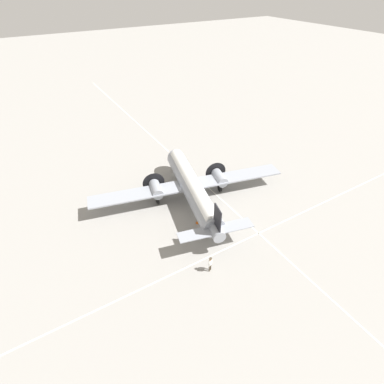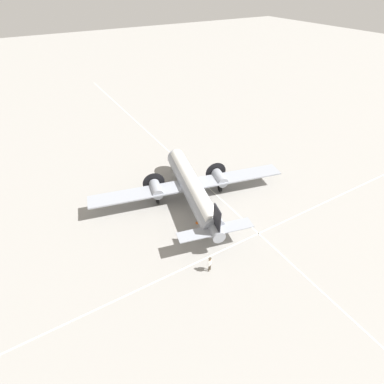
{
  "view_description": "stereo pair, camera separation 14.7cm",
  "coord_description": "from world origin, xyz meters",
  "px_view_note": "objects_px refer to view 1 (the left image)",
  "views": [
    {
      "loc": [
        -16.24,
        -27.12,
        25.14
      ],
      "look_at": [
        0.0,
        0.0,
        1.7
      ],
      "focal_mm": 28.0,
      "sensor_mm": 36.0,
      "label": 1
    },
    {
      "loc": [
        -16.12,
        -27.2,
        25.14
      ],
      "look_at": [
        0.0,
        0.0,
        1.7
      ],
      "focal_mm": 28.0,
      "sensor_mm": 36.0,
      "label": 2
    }
  ],
  "objects_px": {
    "suitcase_upright_spare": "(183,237)",
    "traffic_cone": "(198,222)",
    "suitcase_near_door": "(190,235)",
    "crew_foreground": "(210,263)",
    "airliner_main": "(191,185)"
  },
  "relations": [
    {
      "from": "airliner_main",
      "to": "crew_foreground",
      "type": "height_order",
      "value": "airliner_main"
    },
    {
      "from": "suitcase_upright_spare",
      "to": "suitcase_near_door",
      "type": "bearing_deg",
      "value": -2.95
    },
    {
      "from": "airliner_main",
      "to": "suitcase_near_door",
      "type": "relative_size",
      "value": 52.35
    },
    {
      "from": "suitcase_upright_spare",
      "to": "traffic_cone",
      "type": "height_order",
      "value": "suitcase_upright_spare"
    },
    {
      "from": "crew_foreground",
      "to": "traffic_cone",
      "type": "distance_m",
      "value": 7.41
    },
    {
      "from": "suitcase_near_door",
      "to": "traffic_cone",
      "type": "height_order",
      "value": "traffic_cone"
    },
    {
      "from": "suitcase_upright_spare",
      "to": "traffic_cone",
      "type": "distance_m",
      "value": 3.22
    },
    {
      "from": "airliner_main",
      "to": "suitcase_upright_spare",
      "type": "height_order",
      "value": "airliner_main"
    },
    {
      "from": "traffic_cone",
      "to": "airliner_main",
      "type": "bearing_deg",
      "value": 69.19
    },
    {
      "from": "crew_foreground",
      "to": "traffic_cone",
      "type": "bearing_deg",
      "value": 43.04
    },
    {
      "from": "suitcase_near_door",
      "to": "suitcase_upright_spare",
      "type": "relative_size",
      "value": 0.83
    },
    {
      "from": "suitcase_near_door",
      "to": "traffic_cone",
      "type": "bearing_deg",
      "value": 36.77
    },
    {
      "from": "airliner_main",
      "to": "crew_foreground",
      "type": "xyz_separation_m",
      "value": [
        -4.36,
        -11.17,
        -1.38
      ]
    },
    {
      "from": "suitcase_upright_spare",
      "to": "traffic_cone",
      "type": "relative_size",
      "value": 1.18
    },
    {
      "from": "suitcase_near_door",
      "to": "crew_foreground",
      "type": "bearing_deg",
      "value": -97.56
    }
  ]
}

